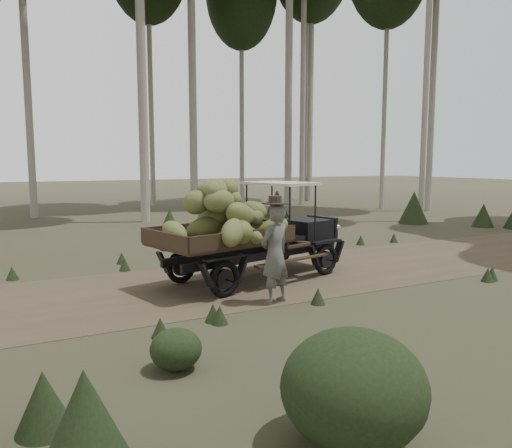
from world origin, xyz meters
name	(u,v)px	position (x,y,z in m)	size (l,w,h in m)	color
ground	(281,276)	(0.00, 0.00, 0.00)	(120.00, 120.00, 0.00)	#473D2B
dirt_track	(281,276)	(0.00, 0.00, 0.00)	(70.00, 4.00, 0.01)	brown
banana_truck	(241,222)	(-1.10, -0.21, 1.30)	(4.73, 2.80, 2.28)	black
farmer	(275,253)	(-1.18, -1.76, 0.91)	(0.75, 0.61, 1.93)	#5A5652
undergrowth	(337,248)	(1.49, -0.04, 0.52)	(24.96, 22.19, 1.33)	#233319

